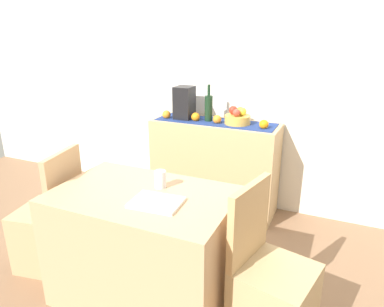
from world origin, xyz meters
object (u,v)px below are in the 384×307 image
Objects in this scene: sideboard_console at (215,167)px; wine_bottle at (209,108)px; dining_table at (145,246)px; open_book at (156,202)px; coffee_cup at (160,179)px; chair_near_window at (51,232)px; coffee_maker at (184,103)px; chair_by_corner at (271,296)px; fruit_bowl at (237,120)px.

sideboard_console is 0.57m from wine_bottle.
open_book is (0.14, -0.09, 0.38)m from dining_table.
wine_bottle is at bearing 97.21° from coffee_cup.
chair_near_window is (-0.95, 0.09, -0.48)m from open_book.
coffee_cup is at bearing -71.74° from coffee_maker.
chair_by_corner reaches higher than dining_table.
fruit_bowl is at bearing 0.00° from coffee_maker.
wine_bottle is at bearing 180.00° from sideboard_console.
chair_near_window is (-0.47, -1.32, -0.76)m from coffee_maker.
coffee_maker is 0.34× the size of chair_near_window.
fruit_bowl is at bearing 115.41° from chair_by_corner.
chair_by_corner is at bearing -8.72° from coffee_cup.
dining_table is 3.88× the size of open_book.
open_book is at bearing -71.08° from coffee_maker.
coffee_maker reaches higher than fruit_bowl.
fruit_bowl is at bearing 84.36° from open_book.
dining_table is (0.34, -1.32, -0.65)m from coffee_maker.
dining_table is 9.93× the size of coffee_cup.
coffee_maker reaches higher than chair_by_corner.
sideboard_console is at bearing 122.24° from chair_by_corner.
chair_near_window is at bearing -118.52° from wine_bottle.
sideboard_console is 3.47× the size of wine_bottle.
sideboard_console is 4.18× the size of open_book.
sideboard_console is at bearing 90.93° from dining_table.
wine_bottle is 0.25m from coffee_maker.
chair_near_window reaches higher than coffee_cup.
coffee_maker reaches higher than dining_table.
open_book is 0.23m from coffee_cup.
coffee_cup is 0.92m from chair_by_corner.
dining_table is at bearing -89.07° from sideboard_console.
coffee_maker reaches higher than open_book.
coffee_maker is 0.34× the size of chair_by_corner.
sideboard_console reaches higher than coffee_cup.
sideboard_console is 1.25m from coffee_cup.
sideboard_console is 0.52m from fruit_bowl.
chair_by_corner is (0.90, -1.31, -0.73)m from wine_bottle.
coffee_cup is 0.12× the size of chair_near_window.
open_book is 0.83m from chair_by_corner.
wine_bottle is 0.31× the size of dining_table.
wine_bottle is at bearing 0.00° from coffee_maker.
sideboard_console is 1.08× the size of dining_table.
coffee_maker reaches higher than chair_near_window.
chair_near_window is at bearing -109.70° from coffee_maker.
coffee_maker reaches higher than coffee_cup.
chair_near_window is (-0.81, 0.00, -0.10)m from dining_table.
fruit_bowl is 0.29m from wine_bottle.
chair_near_window is 1.00× the size of chair_by_corner.
sideboard_console is 1.30× the size of chair_near_window.
fruit_bowl reaches higher than open_book.
chair_near_window is 1.62m from chair_by_corner.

